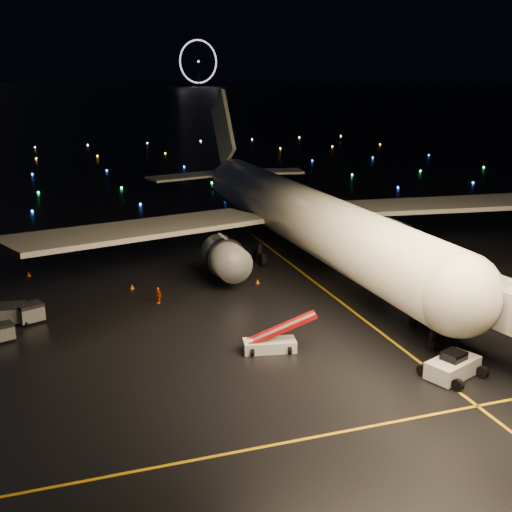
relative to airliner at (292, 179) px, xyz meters
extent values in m
plane|color=black|center=(-13.13, 273.31, -9.20)|extent=(2000.00, 2000.00, 0.00)
cube|color=#E5A70A|center=(-1.13, -11.69, -9.19)|extent=(0.25, 80.00, 0.02)
cube|color=#E5A70A|center=(-18.13, -36.69, -9.19)|extent=(60.00, 0.25, 0.02)
cube|color=silver|center=(-0.21, -32.53, -8.23)|extent=(4.60, 3.49, 1.95)
imported|color=#F76500|center=(-17.73, -10.71, -8.41)|extent=(0.70, 1.01, 1.59)
cone|color=#FF6600|center=(-6.93, -8.23, -8.97)|extent=(0.53, 0.53, 0.47)
cone|color=#FF6600|center=(-7.26, 0.37, -8.95)|extent=(0.51, 0.51, 0.51)
cone|color=#FF6600|center=(-19.54, -5.80, -8.94)|extent=(0.51, 0.51, 0.52)
cone|color=#FF6600|center=(-29.50, 1.80, -8.93)|extent=(0.59, 0.59, 0.54)
cube|color=gray|center=(-29.21, -11.95, -8.32)|extent=(2.46, 2.12, 1.76)
cube|color=gray|center=(-31.43, -15.43, -8.44)|extent=(2.10, 1.77, 1.52)
cube|color=gray|center=(-30.76, -11.70, -8.28)|extent=(2.35, 1.80, 1.84)
camera|label=1|loc=(-27.10, -67.99, 12.37)|focal=45.00mm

